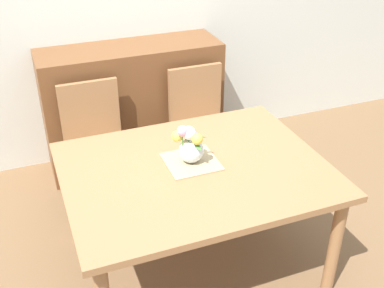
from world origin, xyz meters
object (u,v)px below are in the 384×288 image
object	(u,v)px
chair_right	(200,118)
dresser	(133,106)
chair_left	(95,137)
flower_vase	(191,145)
dining_table	(195,179)

from	to	relation	value
chair_right	dresser	xyz separation A→B (m)	(-0.41, 0.42, -0.02)
chair_left	chair_right	xyz separation A→B (m)	(0.80, 0.00, 0.00)
chair_right	dresser	distance (m)	0.59
chair_right	flower_vase	bearing A→B (deg)	64.54
chair_right	dresser	bearing A→B (deg)	-45.43
chair_left	dresser	world-z (taller)	dresser
dining_table	chair_left	world-z (taller)	chair_left
dining_table	chair_right	distance (m)	1.00
dining_table	chair_left	size ratio (longest dim) A/B	1.63
dresser	dining_table	bearing A→B (deg)	-89.51
dresser	flower_vase	world-z (taller)	dresser
dresser	chair_right	bearing A→B (deg)	-45.43
chair_left	flower_vase	world-z (taller)	flower_vase
chair_left	dresser	size ratio (longest dim) A/B	0.64
chair_right	flower_vase	world-z (taller)	flower_vase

